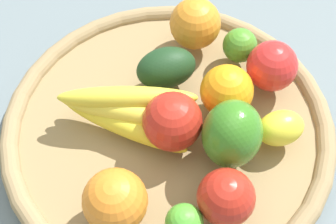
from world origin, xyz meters
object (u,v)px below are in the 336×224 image
at_px(lemon_0, 280,128).
at_px(orange_1, 195,24).
at_px(apple_2, 226,197).
at_px(orange_2, 112,199).
at_px(apple_0, 173,121).
at_px(lime_1, 240,45).
at_px(avocado, 166,68).
at_px(lime_0, 184,223).
at_px(bell_pepper, 232,134).
at_px(apple_1, 272,66).
at_px(banana_bunch, 126,111).
at_px(orange_0, 227,91).

bearing_deg(lemon_0, orange_1, -34.35).
bearing_deg(apple_2, orange_2, 25.97).
distance_m(apple_0, orange_2, 0.13).
height_order(apple_0, lime_1, apple_0).
distance_m(avocado, orange_1, 0.09).
relative_size(apple_0, lime_0, 1.72).
distance_m(apple_0, bell_pepper, 0.08).
bearing_deg(lemon_0, apple_1, -64.67).
distance_m(apple_0, banana_bunch, 0.06).
bearing_deg(bell_pepper, orange_1, -148.95).
distance_m(avocado, banana_bunch, 0.09).
relative_size(bell_pepper, lime_1, 1.85).
bearing_deg(apple_2, banana_bunch, -21.31).
height_order(apple_1, apple_2, apple_1).
distance_m(lime_0, lemon_0, 0.18).
height_order(avocado, lime_0, avocado).
bearing_deg(apple_1, bell_pepper, 85.09).
height_order(avocado, lime_1, avocado).
relative_size(apple_0, banana_bunch, 0.41).
distance_m(avocado, apple_1, 0.14).
distance_m(orange_2, apple_2, 0.13).
height_order(apple_0, bell_pepper, bell_pepper).
bearing_deg(lemon_0, avocado, -8.78).
xyz_separation_m(orange_0, lime_1, (0.01, -0.09, -0.01)).
relative_size(orange_2, orange_0, 1.06).
xyz_separation_m(banana_bunch, orange_1, (-0.02, -0.17, 0.01)).
relative_size(apple_0, orange_0, 1.08).
distance_m(apple_1, lime_1, 0.06).
relative_size(apple_1, orange_1, 0.94).
xyz_separation_m(bell_pepper, banana_bunch, (0.14, 0.01, -0.02)).
relative_size(lime_0, orange_0, 0.63).
bearing_deg(lemon_0, apple_0, 24.06).
bearing_deg(orange_0, orange_2, 71.77).
bearing_deg(bell_pepper, apple_2, 11.56).
bearing_deg(banana_bunch, orange_0, -143.94).
relative_size(orange_1, lime_1, 1.50).
height_order(banana_bunch, orange_2, orange_2).
bearing_deg(apple_0, apple_2, 145.16).
relative_size(orange_0, apple_2, 1.04).
xyz_separation_m(avocado, orange_1, (-0.01, -0.09, 0.01)).
distance_m(apple_0, lime_1, 0.17).
bearing_deg(orange_1, avocado, 84.98).
bearing_deg(orange_2, banana_bunch, -70.15).
bearing_deg(avocado, apple_2, 133.56).
distance_m(banana_bunch, apple_1, 0.21).
bearing_deg(lemon_0, orange_0, -12.55).
relative_size(bell_pepper, apple_2, 1.36).
distance_m(lime_0, apple_2, 0.06).
height_order(lime_0, lime_1, lime_1).
bearing_deg(lime_1, orange_1, -1.76).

